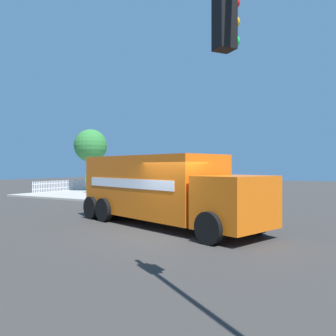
# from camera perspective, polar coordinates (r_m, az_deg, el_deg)

# --- Properties ---
(ground_plane) EXTENTS (100.00, 100.00, 0.00)m
(ground_plane) POSITION_cam_1_polar(r_m,az_deg,el_deg) (12.29, 0.09, -10.76)
(ground_plane) COLOR #33302D
(sidewalk_corner_near) EXTENTS (11.66, 11.66, 0.14)m
(sidewalk_corner_near) POSITION_cam_1_polar(r_m,az_deg,el_deg) (30.01, -9.07, -4.12)
(sidewalk_corner_near) COLOR #9E998E
(sidewalk_corner_near) RESTS_ON ground
(delivery_truck) EXTENTS (5.11, 8.86, 2.78)m
(delivery_truck) POSITION_cam_1_polar(r_m,az_deg,el_deg) (13.94, -0.96, -3.38)
(delivery_truck) COLOR orange
(delivery_truck) RESTS_ON ground
(pedestrian_near_corner) EXTENTS (0.24, 0.53, 1.78)m
(pedestrian_near_corner) POSITION_cam_1_polar(r_m,az_deg,el_deg) (30.16, -13.00, -2.02)
(pedestrian_near_corner) COLOR gray
(pedestrian_near_corner) RESTS_ON sidewalk_corner_near
(pedestrian_crossing) EXTENTS (0.35, 0.49, 1.74)m
(pedestrian_crossing) POSITION_cam_1_polar(r_m,az_deg,el_deg) (29.51, -6.02, -2.12)
(pedestrian_crossing) COLOR navy
(pedestrian_crossing) RESTS_ON sidewalk_corner_near
(picket_fence_run) EXTENTS (7.30, 0.05, 0.95)m
(picket_fence_run) POSITION_cam_1_polar(r_m,az_deg,el_deg) (33.76, -16.47, -2.70)
(picket_fence_run) COLOR silver
(picket_fence_run) RESTS_ON sidewalk_corner_near
(shade_tree_near) EXTENTS (2.96, 2.96, 5.59)m
(shade_tree_near) POSITION_cam_1_polar(r_m,az_deg,el_deg) (32.42, -12.53, 3.55)
(shade_tree_near) COLOR brown
(shade_tree_near) RESTS_ON sidewalk_corner_near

